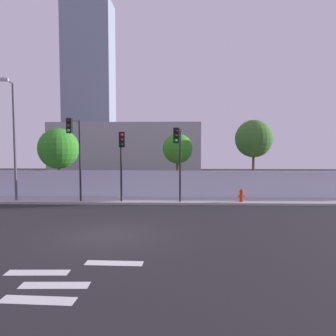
{
  "coord_description": "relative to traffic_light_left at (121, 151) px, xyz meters",
  "views": [
    {
      "loc": [
        2.9,
        -13.37,
        3.64
      ],
      "look_at": [
        2.22,
        6.5,
        2.33
      ],
      "focal_mm": 35.8,
      "sensor_mm": 36.0,
      "label": 1
    }
  ],
  "objects": [
    {
      "name": "traffic_light_left",
      "position": [
        0.0,
        0.0,
        0.0
      ],
      "size": [
        0.55,
        1.72,
        4.31
      ],
      "color": "black",
      "rests_on": "sidewalk"
    },
    {
      "name": "traffic_light_center",
      "position": [
        3.42,
        0.05,
        0.16
      ],
      "size": [
        0.47,
        1.67,
        4.55
      ],
      "color": "black",
      "rests_on": "sidewalk"
    },
    {
      "name": "traffic_light_right",
      "position": [
        -2.91,
        0.2,
        0.55
      ],
      "size": [
        0.49,
        1.44,
        5.14
      ],
      "color": "black",
      "rests_on": "sidewalk"
    },
    {
      "name": "roadside_tree_midright",
      "position": [
        8.76,
        3.85,
        0.82
      ],
      "size": [
        2.66,
        2.66,
        5.49
      ],
      "color": "brown",
      "rests_on": "ground"
    },
    {
      "name": "fire_hydrant",
      "position": [
        7.39,
        0.85,
        -2.75
      ],
      "size": [
        0.44,
        0.26,
        0.8
      ],
      "color": "red",
      "rests_on": "sidewalk"
    },
    {
      "name": "sidewalk",
      "position": [
        0.6,
        1.47,
        -3.25
      ],
      "size": [
        36.0,
        2.4,
        0.15
      ],
      "primitive_type": "cube",
      "color": "#A2A2A2",
      "rests_on": "ground"
    },
    {
      "name": "roadside_tree_leftmost",
      "position": [
        -5.25,
        3.85,
        0.12
      ],
      "size": [
        2.94,
        2.94,
        4.93
      ],
      "color": "brown",
      "rests_on": "ground"
    },
    {
      "name": "ground_plane",
      "position": [
        0.6,
        -6.73,
        -3.33
      ],
      "size": [
        80.0,
        80.0,
        0.0
      ],
      "primitive_type": "plane",
      "color": "black"
    },
    {
      "name": "roadside_tree_midleft",
      "position": [
        3.37,
        3.85,
        0.11
      ],
      "size": [
        2.14,
        2.14,
        4.53
      ],
      "color": "brown",
      "rests_on": "ground"
    },
    {
      "name": "crosswalk_marking",
      "position": [
        0.33,
        -11.25,
        -3.32
      ],
      "size": [
        3.87,
        3.05,
        0.01
      ],
      "color": "silver",
      "rests_on": "ground"
    },
    {
      "name": "street_lamp_curbside",
      "position": [
        -7.01,
        0.78,
        1.21
      ],
      "size": [
        0.68,
        1.97,
        7.5
      ],
      "color": "#4C4C51",
      "rests_on": "sidewalk"
    },
    {
      "name": "perimeter_wall",
      "position": [
        0.6,
        2.76,
        -2.28
      ],
      "size": [
        36.0,
        0.18,
        1.8
      ],
      "primitive_type": "cube",
      "color": "silver",
      "rests_on": "sidewalk"
    },
    {
      "name": "low_building_distant",
      "position": [
        -2.27,
        16.76,
        -0.28
      ],
      "size": [
        15.91,
        6.0,
        6.08
      ],
      "primitive_type": "cube",
      "color": "#A6A6A6",
      "rests_on": "ground"
    },
    {
      "name": "tower_on_skyline",
      "position": [
        -9.63,
        28.76,
        8.76
      ],
      "size": [
        6.82,
        5.0,
        24.17
      ],
      "primitive_type": "cube",
      "color": "gray",
      "rests_on": "ground"
    }
  ]
}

